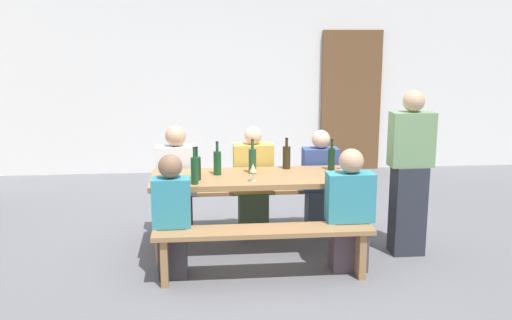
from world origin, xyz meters
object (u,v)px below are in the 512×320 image
object	(u,v)px
wine_glass_2	(347,161)
seated_guest_far_2	(320,184)
wine_glass_1	(253,169)
seated_guest_near_1	(349,213)
seated_guest_far_1	(253,184)
wooden_door	(351,101)
wine_bottle_0	(287,157)
wine_bottle_3	(197,168)
wine_bottle_1	(252,160)
bench_far	(250,197)
wine_glass_0	(342,158)
wine_bottle_2	(217,162)
bench_near	(264,240)
seated_guest_near_0	(172,218)
wine_bottle_5	(331,158)
wine_bottle_4	(195,170)
tasting_table	(256,184)
seated_guest_far_0	(177,185)
standing_host	(410,176)

from	to	relation	value
wine_glass_2	seated_guest_far_2	world-z (taller)	seated_guest_far_2
wine_glass_1	seated_guest_near_1	distance (m)	0.94
wine_glass_1	seated_guest_far_1	world-z (taller)	seated_guest_far_1
wooden_door	seated_guest_far_1	bearing A→B (deg)	-121.62
wine_bottle_0	wine_bottle_3	size ratio (longest dim) A/B	1.00
wine_bottle_0	wine_bottle_1	world-z (taller)	wine_bottle_1
seated_guest_far_2	wine_bottle_3	bearing A→B (deg)	-63.90
bench_far	wine_glass_0	size ratio (longest dim) A/B	11.21
wine_bottle_2	wine_glass_2	xyz separation A→B (m)	(1.22, -0.10, 0.01)
bench_near	wine_bottle_0	xyz separation A→B (m)	(0.33, 0.93, 0.52)
bench_far	seated_guest_near_0	world-z (taller)	seated_guest_near_0
wine_glass_0	seated_guest_far_2	xyz separation A→B (m)	(-0.14, 0.34, -0.35)
bench_far	wine_glass_2	size ratio (longest dim) A/B	10.15
wine_bottle_5	seated_guest_near_1	size ratio (longest dim) A/B	0.28
wine_glass_0	wine_bottle_5	bearing A→B (deg)	-173.13
wine_bottle_0	wine_bottle_4	xyz separation A→B (m)	(-0.90, -0.53, 0.01)
tasting_table	seated_guest_far_2	world-z (taller)	seated_guest_far_2
bench_far	wine_glass_0	xyz separation A→B (m)	(0.86, -0.49, 0.51)
bench_far	wine_bottle_2	world-z (taller)	wine_bottle_2
wine_bottle_2	seated_guest_far_1	distance (m)	0.68
seated_guest_near_0	wine_bottle_4	bearing A→B (deg)	-38.22
seated_guest_far_0	tasting_table	bearing A→B (deg)	55.97
bench_near	wooden_door	bearing A→B (deg)	66.24
bench_far	seated_guest_near_1	xyz separation A→B (m)	(0.78, -1.18, 0.17)
wine_bottle_2	seated_guest_near_1	xyz separation A→B (m)	(1.13, -0.59, -0.35)
wine_bottle_1	seated_guest_far_0	size ratio (longest dim) A/B	0.28
wooden_door	wine_bottle_5	bearing A→B (deg)	-107.58
wooden_door	wine_bottle_5	size ratio (longest dim) A/B	6.79
seated_guest_far_0	seated_guest_near_1	bearing A→B (deg)	56.20
wine_bottle_1	seated_guest_far_1	size ratio (longest dim) A/B	0.29
wine_bottle_3	wine_bottle_5	size ratio (longest dim) A/B	1.00
wine_glass_1	wooden_door	bearing A→B (deg)	63.04
seated_guest_far_2	wine_glass_2	bearing A→B (deg)	14.48
wine_glass_2	seated_guest_far_1	size ratio (longest dim) A/B	0.16
seated_guest_far_0	bench_far	bearing A→B (deg)	101.14
bench_near	seated_guest_far_0	size ratio (longest dim) A/B	1.62
bench_near	wine_bottle_0	bearing A→B (deg)	70.55
bench_near	seated_guest_far_1	world-z (taller)	seated_guest_far_1
seated_guest_far_2	wine_bottle_0	bearing A→B (deg)	-57.71
tasting_table	seated_guest_far_1	distance (m)	0.53
tasting_table	wine_bottle_3	size ratio (longest dim) A/B	6.37
seated_guest_far_2	tasting_table	bearing A→B (deg)	-54.53
wine_bottle_5	tasting_table	bearing A→B (deg)	-168.04
wine_glass_0	wooden_door	bearing A→B (deg)	74.13
bench_far	standing_host	size ratio (longest dim) A/B	1.20
bench_near	seated_guest_far_0	world-z (taller)	seated_guest_far_0
wine_glass_1	seated_guest_far_2	world-z (taller)	seated_guest_far_2
wooden_door	bench_far	xyz separation A→B (m)	(-1.77, -2.69, -0.70)
wine_bottle_4	seated_guest_near_1	bearing A→B (deg)	-10.65
wine_glass_2	standing_host	distance (m)	0.60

